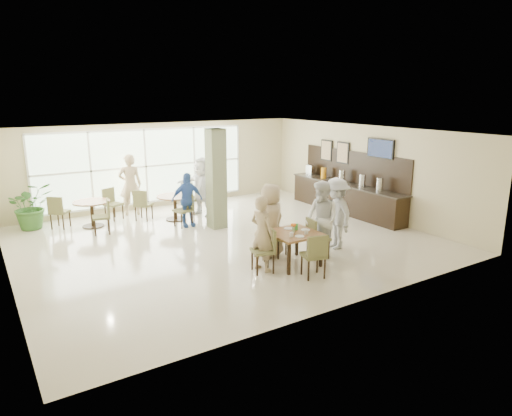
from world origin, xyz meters
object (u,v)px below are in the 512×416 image
buffet_counter (346,195)px  potted_plant (31,206)px  adult_standing (130,185)px  round_table_right (175,201)px  main_table (293,236)px  teen_standing (336,214)px  adult_b (202,186)px  teen_far (271,220)px  round_table_left (92,208)px  teen_left (262,234)px  teen_right (322,219)px  adult_a (187,200)px

buffet_counter → potted_plant: 9.40m
adult_standing → round_table_right: bearing=139.9°
main_table → teen_standing: (1.56, 0.35, 0.21)m
adult_b → buffet_counter: bearing=37.5°
potted_plant → round_table_right: bearing=-18.9°
buffet_counter → adult_standing: buffet_counter is taller
potted_plant → teen_far: (4.43, -5.47, 0.21)m
adult_b → teen_far: bearing=-28.2°
round_table_left → adult_standing: bearing=27.4°
potted_plant → teen_left: (3.77, -6.13, 0.16)m
round_table_right → teen_far: size_ratio=0.64×
round_table_right → teen_left: (-0.01, -4.83, 0.25)m
teen_standing → adult_b: size_ratio=0.96×
teen_far → teen_standing: teen_standing is taller
teen_far → teen_right: teen_right is taller
main_table → potted_plant: bearing=126.1°
adult_a → teen_right: bearing=-63.3°
teen_right → teen_standing: (0.69, 0.26, -0.01)m
buffet_counter → teen_left: bearing=-151.2°
round_table_right → buffet_counter: bearing=-22.6°
potted_plant → teen_left: size_ratio=0.80×
adult_a → adult_standing: size_ratio=0.81×
main_table → round_table_left: 6.29m
round_table_left → adult_standing: 1.59m
round_table_left → teen_right: bearing=-53.9°
main_table → adult_b: size_ratio=0.57×
adult_a → teen_far: bearing=-74.6°
main_table → round_table_left: bearing=119.1°
potted_plant → teen_left: 7.20m
potted_plant → adult_b: bearing=-14.3°
main_table → adult_standing: (-1.70, 6.20, 0.30)m
main_table → teen_left: bearing=173.4°
potted_plant → adult_b: size_ratio=0.72×
round_table_right → buffet_counter: size_ratio=0.23×
teen_far → round_table_left: bearing=-73.1°
potted_plant → adult_a: bearing=-29.4°
round_table_left → teen_standing: bearing=-48.0°
adult_standing → main_table: bearing=119.0°
potted_plant → teen_standing: bearing=-43.9°
adult_a → teen_standing: bearing=-53.6°
teen_left → teen_right: (1.64, -0.00, 0.07)m
round_table_right → teen_far: bearing=-81.1°
round_table_right → teen_standing: 5.13m
adult_standing → adult_a: bearing=128.1°
teen_left → adult_a: bearing=-16.3°
teen_standing → main_table: bearing=-65.7°
round_table_left → buffet_counter: (7.30, -2.66, -0.01)m
teen_right → adult_b: bearing=-168.7°
round_table_right → teen_far: 4.24m
teen_right → adult_a: bearing=-154.7°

